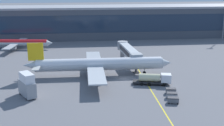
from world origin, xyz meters
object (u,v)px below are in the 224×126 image
at_px(fuel_tanker, 154,79).
at_px(catering_lift, 27,85).
at_px(baggage_cart_0, 173,100).
at_px(commuter_jet_far, 17,43).
at_px(baggage_cart_2, 171,91).
at_px(main_airliner, 99,64).
at_px(baggage_cart_1, 172,95).

distance_m(fuel_tanker, catering_lift, 34.95).
bearing_deg(baggage_cart_0, commuter_jet_far, 126.14).
distance_m(catering_lift, baggage_cart_2, 37.21).
height_order(main_airliner, catering_lift, main_airliner).
xyz_separation_m(main_airliner, baggage_cart_0, (16.31, -24.19, -2.92)).
bearing_deg(fuel_tanker, baggage_cart_2, -71.38).
relative_size(catering_lift, baggage_cart_0, 2.46).
height_order(catering_lift, commuter_jet_far, commuter_jet_far).
distance_m(main_airliner, baggage_cart_0, 29.32).
bearing_deg(main_airliner, catering_lift, -141.10).
xyz_separation_m(main_airliner, fuel_tanker, (15.16, -10.43, -1.96)).
height_order(baggage_cart_0, baggage_cart_2, same).
bearing_deg(main_airliner, baggage_cart_0, -56.01).
bearing_deg(baggage_cart_0, baggage_cart_2, 77.56).
relative_size(catering_lift, commuter_jet_far, 0.23).
relative_size(catering_lift, baggage_cart_2, 2.46).
relative_size(fuel_tanker, catering_lift, 1.55).
bearing_deg(baggage_cart_2, baggage_cart_1, -102.44).
bearing_deg(commuter_jet_far, catering_lift, -77.39).
relative_size(main_airliner, catering_lift, 6.45).
xyz_separation_m(fuel_tanker, catering_lift, (-34.54, -5.21, 1.32)).
bearing_deg(catering_lift, baggage_cart_2, -3.55).
relative_size(fuel_tanker, baggage_cart_1, 3.80).
relative_size(main_airliner, baggage_cart_0, 15.84).
relative_size(main_airliner, commuter_jet_far, 1.49).
bearing_deg(catering_lift, main_airliner, 38.90).
xyz_separation_m(fuel_tanker, baggage_cart_0, (1.15, -13.76, -0.96)).
bearing_deg(baggage_cart_2, main_airliner, 134.60).
distance_m(fuel_tanker, commuter_jet_far, 71.13).
bearing_deg(main_airliner, fuel_tanker, -34.52).
bearing_deg(catering_lift, baggage_cart_1, -8.48).
bearing_deg(baggage_cart_2, baggage_cart_0, -102.44).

